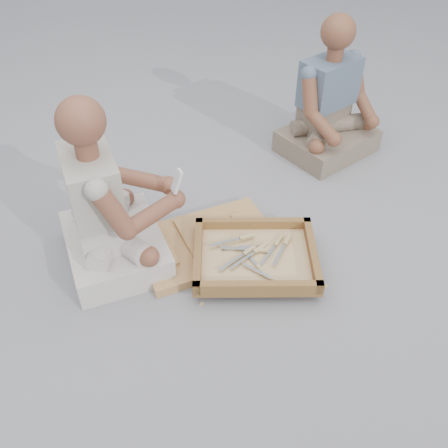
{
  "coord_description": "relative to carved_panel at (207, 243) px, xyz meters",
  "views": [
    {
      "loc": [
        -0.24,
        -1.46,
        1.68
      ],
      "look_at": [
        -0.0,
        0.11,
        0.3
      ],
      "focal_mm": 40.0,
      "sensor_mm": 36.0,
      "label": 1
    }
  ],
  "objects": [
    {
      "name": "ground",
      "position": [
        0.06,
        -0.3,
        -0.02
      ],
      "size": [
        60.0,
        60.0,
        0.0
      ],
      "primitive_type": "plane",
      "color": "gray",
      "rests_on": "ground"
    },
    {
      "name": "carved_panel",
      "position": [
        0.0,
        0.0,
        0.0
      ],
      "size": [
        0.75,
        0.6,
        0.04
      ],
      "primitive_type": "cube",
      "rotation": [
        0.0,
        0.0,
        0.26
      ],
      "color": "#A57E40",
      "rests_on": "ground"
    },
    {
      "name": "tool_tray",
      "position": [
        0.2,
        -0.17,
        0.05
      ],
      "size": [
        0.61,
        0.52,
        0.07
      ],
      "rotation": [
        0.0,
        0.0,
        -0.14
      ],
      "color": "brown",
      "rests_on": "carved_panel"
    },
    {
      "name": "chisel_0",
      "position": [
        0.16,
        -0.15,
        0.06
      ],
      "size": [
        0.19,
        0.14,
        0.02
      ],
      "rotation": [
        0.0,
        0.0,
        0.61
      ],
      "color": "silver",
      "rests_on": "tool_tray"
    },
    {
      "name": "chisel_1",
      "position": [
        0.16,
        -0.06,
        0.07
      ],
      "size": [
        0.22,
        0.06,
        0.02
      ],
      "rotation": [
        0.0,
        0.0,
        0.2
      ],
      "color": "silver",
      "rests_on": "tool_tray"
    },
    {
      "name": "chisel_2",
      "position": [
        0.25,
        -0.34,
        0.06
      ],
      "size": [
        0.17,
        0.17,
        0.02
      ],
      "rotation": [
        0.0,
        0.0,
        -0.78
      ],
      "color": "silver",
      "rests_on": "tool_tray"
    },
    {
      "name": "chisel_3",
      "position": [
        0.21,
        -0.15,
        0.06
      ],
      "size": [
        0.19,
        0.14,
        0.02
      ],
      "rotation": [
        0.0,
        0.0,
        0.62
      ],
      "color": "silver",
      "rests_on": "tool_tray"
    },
    {
      "name": "chisel_4",
      "position": [
        0.35,
        -0.12,
        0.07
      ],
      "size": [
        0.14,
        0.19,
        0.02
      ],
      "rotation": [
        0.0,
        0.0,
        0.99
      ],
      "color": "silver",
      "rests_on": "tool_tray"
    },
    {
      "name": "chisel_5",
      "position": [
        0.2,
        -0.25,
        0.05
      ],
      "size": [
        0.1,
        0.21,
        0.02
      ],
      "rotation": [
        0.0,
        0.0,
        -1.19
      ],
      "color": "silver",
      "rests_on": "tool_tray"
    },
    {
      "name": "chisel_6",
      "position": [
        0.22,
        -0.1,
        0.05
      ],
      "size": [
        0.22,
        0.04,
        0.02
      ],
      "rotation": [
        0.0,
        0.0,
        0.08
      ],
      "color": "silver",
      "rests_on": "tool_tray"
    },
    {
      "name": "chisel_7",
      "position": [
        0.21,
        -0.14,
        0.06
      ],
      "size": [
        0.22,
        0.07,
        0.02
      ],
      "rotation": [
        0.0,
        0.0,
        -0.25
      ],
      "color": "silver",
      "rests_on": "tool_tray"
    },
    {
      "name": "chisel_8",
      "position": [
        0.31,
        -0.11,
        0.05
      ],
      "size": [
        0.15,
        0.18,
        0.02
      ],
      "rotation": [
        0.0,
        0.0,
        0.89
      ],
      "color": "silver",
      "rests_on": "tool_tray"
    },
    {
      "name": "wood_chip_0",
      "position": [
        0.19,
        -0.22,
        -0.02
      ],
      "size": [
        0.02,
        0.02,
        0.0
      ],
      "primitive_type": "cube",
      "rotation": [
        0.0,
        0.0,
        2.88
      ],
      "color": "#DCB481",
      "rests_on": "ground"
    },
    {
      "name": "wood_chip_1",
      "position": [
        0.07,
        -0.13,
        -0.02
      ],
      "size": [
        0.02,
        0.02,
        0.0
      ],
      "primitive_type": "cube",
      "rotation": [
        0.0,
        0.0,
        0.37
      ],
      "color": "#DCB481",
      "rests_on": "ground"
    },
    {
      "name": "wood_chip_2",
      "position": [
        -0.07,
        -0.36,
        -0.02
      ],
      "size": [
        0.02,
        0.02,
        0.0
      ],
      "primitive_type": "cube",
      "rotation": [
        0.0,
        0.0,
        0.97
      ],
      "color": "#DCB481",
      "rests_on": "ground"
    },
    {
      "name": "wood_chip_3",
      "position": [
        -0.07,
        -0.21,
        -0.02
      ],
      "size": [
        0.02,
        0.02,
        0.0
      ],
      "primitive_type": "cube",
      "rotation": [
        0.0,
        0.0,
        1.38
      ],
      "color": "#DCB481",
      "rests_on": "ground"
    },
    {
      "name": "wood_chip_4",
      "position": [
        -0.15,
        -0.14,
        -0.02
      ],
      "size": [
        0.02,
        0.02,
        0.0
      ],
      "primitive_type": "cube",
      "rotation": [
        0.0,
        0.0,
        3.11
      ],
      "color": "#DCB481",
      "rests_on": "ground"
    },
    {
      "name": "wood_chip_5",
      "position": [
        0.49,
        -0.33,
        -0.02
      ],
      "size": [
        0.02,
        0.02,
        0.0
      ],
      "primitive_type": "cube",
      "rotation": [
        0.0,
        0.0,
        1.59
      ],
      "color": "#DCB481",
      "rests_on": "ground"
    },
    {
      "name": "wood_chip_6",
      "position": [
        0.23,
        -0.03,
        -0.02
      ],
      "size": [
        0.02,
        0.02,
        0.0
      ],
      "primitive_type": "cube",
      "rotation": [
        0.0,
        0.0,
        1.7
      ],
      "color": "#DCB481",
      "rests_on": "ground"
    },
    {
      "name": "wood_chip_7",
      "position": [
        0.36,
        -0.05,
        -0.02
      ],
      "size": [
        0.02,
        0.02,
        0.0
      ],
      "primitive_type": "cube",
      "rotation": [
        0.0,
        0.0,
        3.12
      ],
      "color": "#DCB481",
      "rests_on": "ground"
    },
    {
      "name": "wood_chip_8",
      "position": [
        0.41,
        -0.25,
        -0.02
      ],
      "size": [
        0.02,
        0.02,
        0.0
      ],
      "primitive_type": "cube",
      "rotation": [
        0.0,
        0.0,
        2.95
      ],
      "color": "#DCB481",
      "rests_on": "ground"
    },
    {
      "name": "wood_chip_9",
      "position": [
        0.06,
        -0.06,
        -0.02
      ],
      "size": [
        0.02,
        0.02,
        0.0
      ],
      "primitive_type": "cube",
      "rotation": [
        0.0,
        0.0,
        0.09
      ],
      "color": "#DCB481",
      "rests_on": "ground"
    },
    {
      "name": "craftsman",
      "position": [
        -0.44,
        -0.01,
        0.26
      ],
      "size": [
        0.61,
        0.62,
        0.83
      ],
      "rotation": [
        0.0,
        0.0,
        -1.34
      ],
      "color": "silver",
      "rests_on": "ground"
    },
    {
      "name": "companion",
      "position": [
        0.82,
        0.76,
        0.25
      ],
      "size": [
        0.66,
        0.62,
        0.81
      ],
      "rotation": [
        0.0,
        0.0,
        3.66
      ],
      "color": "gray",
      "rests_on": "ground"
    },
    {
      "name": "mobile_phone",
      "position": [
        -0.12,
        0.0,
        0.38
      ],
      "size": [
        0.06,
        0.06,
        0.11
      ],
      "rotation": [
        -0.35,
        0.0,
        -1.3
      ],
      "color": "silver",
      "rests_on": "craftsman"
    }
  ]
}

